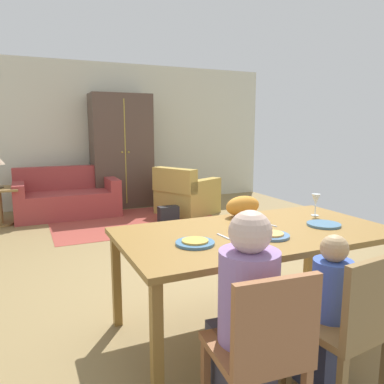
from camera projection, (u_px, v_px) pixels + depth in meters
name	position (u px, v px, depth m)	size (l,w,h in m)	color
ground_plane	(170.00, 253.00, 4.56)	(6.64, 6.50, 0.02)	olive
back_wall	(109.00, 135.00, 7.30)	(6.64, 0.10, 2.70)	beige
dining_table	(256.00, 239.00, 2.72)	(1.97, 1.05, 0.76)	olive
plate_near_man	(195.00, 243.00, 2.39)	(0.25, 0.25, 0.02)	teal
pizza_near_man	(195.00, 241.00, 2.38)	(0.17, 0.17, 0.01)	gold
plate_near_child	(271.00, 236.00, 2.55)	(0.25, 0.25, 0.02)	#5178A4
pizza_near_child	(271.00, 233.00, 2.55)	(0.17, 0.17, 0.01)	#E3A64E
plate_near_woman	(324.00, 225.00, 2.84)	(0.25, 0.25, 0.02)	teal
wine_glass	(316.00, 200.00, 3.14)	(0.07, 0.07, 0.19)	silver
fork	(224.00, 237.00, 2.55)	(0.02, 0.15, 0.01)	silver
knife	(268.00, 224.00, 2.87)	(0.01, 0.17, 0.01)	silver
dining_chair_man	(263.00, 347.00, 1.74)	(0.45, 0.45, 0.87)	#985D35
person_man	(244.00, 324.00, 1.90)	(0.30, 0.41, 1.11)	#3C3A48
dining_chair_child	(351.00, 321.00, 1.97)	(0.46, 0.46, 0.87)	olive
person_child	(325.00, 318.00, 2.12)	(0.22, 0.30, 0.92)	#333957
cat	(243.00, 206.00, 3.14)	(0.32, 0.16, 0.17)	orange
area_rug	(135.00, 221.00, 6.07)	(2.60, 1.80, 0.01)	#993E34
couch	(67.00, 198.00, 6.41)	(1.67, 0.86, 0.82)	#A03A38
armchair	(186.00, 195.00, 6.57)	(1.15, 1.14, 0.82)	#B59544
armoire	(122.00, 151.00, 7.06)	(1.10, 0.59, 2.10)	brown
handbag	(168.00, 214.00, 5.97)	(0.32, 0.16, 0.26)	black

